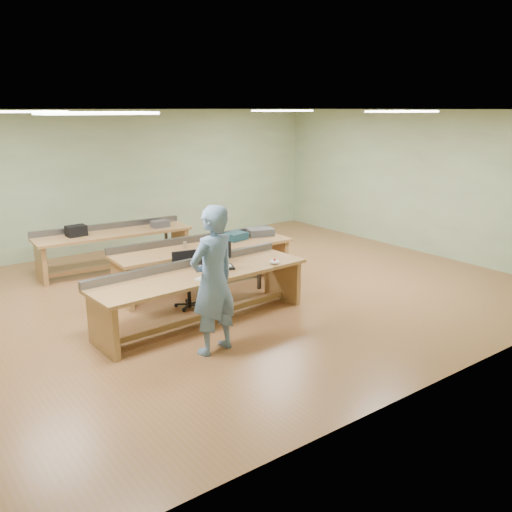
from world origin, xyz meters
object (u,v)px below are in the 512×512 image
(workbench_back, at_px, (114,242))
(camera_bag, at_px, (210,261))
(task_chair, at_px, (188,287))
(parts_bin_grey, at_px, (260,232))
(person, at_px, (213,280))
(laptop_base, at_px, (223,267))
(workbench_front, at_px, (201,285))
(workbench_mid, at_px, (203,256))
(mug, at_px, (206,245))
(parts_bin_teal, at_px, (236,236))
(drinks_can, at_px, (185,245))

(workbench_back, height_order, camera_bag, camera_bag)
(task_chair, bearing_deg, parts_bin_grey, 31.03)
(person, xyz_separation_m, laptop_base, (0.76, 0.94, -0.19))
(workbench_front, relative_size, parts_bin_grey, 7.09)
(person, bearing_deg, workbench_front, -123.81)
(task_chair, bearing_deg, laptop_base, -61.77)
(parts_bin_grey, bearing_deg, workbench_mid, -178.31)
(workbench_front, height_order, mug, workbench_front)
(workbench_mid, height_order, parts_bin_grey, parts_bin_grey)
(camera_bag, relative_size, task_chair, 0.27)
(task_chair, bearing_deg, workbench_back, 104.62)
(workbench_front, xyz_separation_m, parts_bin_teal, (1.53, 1.34, 0.25))
(workbench_back, height_order, drinks_can, drinks_can)
(workbench_back, relative_size, parts_bin_teal, 7.93)
(camera_bag, distance_m, mug, 1.13)
(workbench_back, distance_m, parts_bin_grey, 2.83)
(workbench_mid, xyz_separation_m, person, (-1.23, -2.27, 0.39))
(task_chair, xyz_separation_m, parts_bin_grey, (1.93, 0.68, 0.50))
(mug, bearing_deg, person, -119.53)
(parts_bin_grey, xyz_separation_m, mug, (-1.28, -0.18, -0.01))
(workbench_back, distance_m, person, 4.26)
(person, distance_m, parts_bin_grey, 3.39)
(drinks_can, bearing_deg, workbench_back, 103.53)
(person, height_order, task_chair, person)
(laptop_base, distance_m, mug, 1.27)
(workbench_front, relative_size, workbench_mid, 1.04)
(camera_bag, xyz_separation_m, parts_bin_teal, (1.26, 1.17, -0.01))
(person, relative_size, parts_bin_grey, 4.04)
(camera_bag, bearing_deg, workbench_front, -145.61)
(workbench_mid, height_order, drinks_can, drinks_can)
(parts_bin_grey, distance_m, mug, 1.29)
(laptop_base, bearing_deg, workbench_mid, 91.30)
(drinks_can, bearing_deg, workbench_mid, -2.05)
(person, distance_m, camera_bag, 1.32)
(task_chair, height_order, parts_bin_teal, parts_bin_teal)
(person, distance_m, parts_bin_teal, 3.00)
(workbench_back, xyz_separation_m, laptop_base, (0.34, -3.28, 0.21))
(workbench_front, bearing_deg, workbench_mid, 54.25)
(workbench_front, height_order, workbench_back, same)
(workbench_front, distance_m, workbench_mid, 1.55)
(workbench_front, relative_size, mug, 25.58)
(camera_bag, xyz_separation_m, parts_bin_grey, (1.82, 1.18, -0.01))
(person, xyz_separation_m, task_chair, (0.55, 1.63, -0.64))
(person, xyz_separation_m, drinks_can, (0.88, 2.28, -0.15))
(laptop_base, xyz_separation_m, task_chair, (-0.21, 0.69, -0.45))
(workbench_front, bearing_deg, person, -115.95)
(person, relative_size, parts_bin_teal, 5.10)
(parts_bin_grey, bearing_deg, workbench_front, -147.08)
(camera_bag, bearing_deg, parts_bin_teal, 44.45)
(task_chair, distance_m, mug, 0.95)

